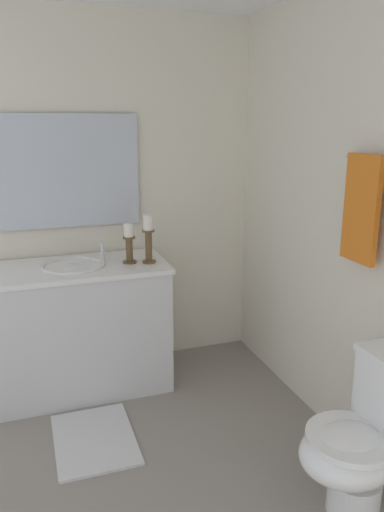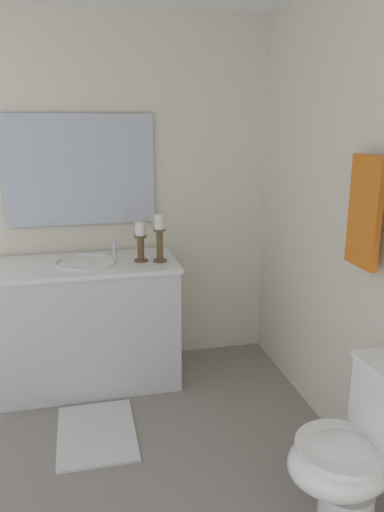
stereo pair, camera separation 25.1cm
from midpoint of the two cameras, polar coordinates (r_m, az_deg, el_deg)
name	(u,v)px [view 1 (the left image)]	position (r m, az deg, el deg)	size (l,w,h in m)	color
floor	(165,510)	(2.59, -6.30, -27.35)	(3.14, 2.23, 0.02)	gray
wall_left	(99,199)	(3.50, -12.72, 6.45)	(0.04, 2.23, 2.45)	silver
vanity_cabinet	(77,328)	(3.38, -15.27, -8.10)	(0.58, 1.19, 0.85)	silver
sink_basin	(74,272)	(3.25, -15.72, -1.81)	(0.40, 0.40, 0.24)	white
mirror	(63,172)	(3.41, -16.80, 9.33)	(0.02, 1.00, 0.74)	silver
candle_holder_tall	(148,237)	(3.18, -7.33, 2.15)	(0.09, 0.09, 0.32)	brown
candle_holder_short	(129,242)	(3.20, -9.54, 1.57)	(0.09, 0.09, 0.26)	brown
toilet	(362,442)	(2.42, 16.19, -20.05)	(0.39, 0.54, 0.75)	white
towel_near_vanity	(361,209)	(2.47, 16.33, 5.22)	(0.24, 0.03, 0.52)	orange
bath_mat	(94,439)	(3.04, -13.74, -19.98)	(0.60, 0.44, 0.02)	silver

